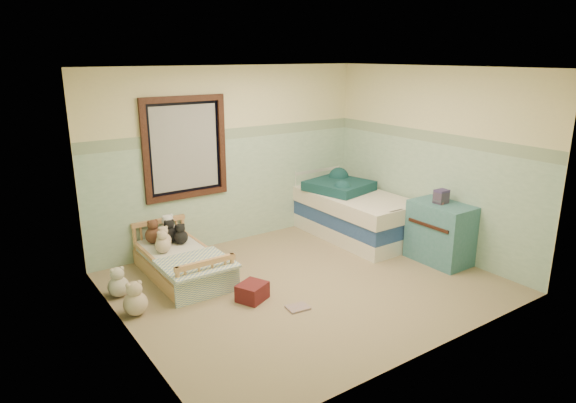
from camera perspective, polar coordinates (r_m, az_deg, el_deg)
floor at (r=6.14m, az=2.11°, el=-9.28°), size 4.20×3.60×0.02m
ceiling at (r=5.54m, az=2.39°, el=14.94°), size 4.20×3.60×0.02m
wall_back at (r=7.19m, az=-6.43°, el=5.06°), size 4.20×0.04×2.50m
wall_front at (r=4.47m, az=16.26°, el=-2.53°), size 4.20×0.04×2.50m
wall_left at (r=4.80m, az=-18.26°, el=-1.41°), size 0.04×3.60×2.50m
wall_right at (r=7.14m, az=15.88°, el=4.46°), size 0.04×3.60×2.50m
wainscot_mint at (r=7.30m, az=-6.25°, el=1.19°), size 4.20×0.01×1.50m
border_strip at (r=7.13m, az=-6.46°, el=7.61°), size 4.20×0.01×0.15m
window_frame at (r=6.82m, az=-11.52°, el=5.93°), size 1.16×0.06×1.36m
window_blinds at (r=6.83m, az=-11.55°, el=5.94°), size 0.92×0.01×1.12m
toddler_bed_frame at (r=6.42m, az=-11.91°, el=-7.44°), size 0.73×1.46×0.19m
toddler_mattress at (r=6.36m, az=-11.99°, el=-6.17°), size 0.67×1.40×0.12m
patchwork_quilt at (r=5.95m, az=-10.30°, el=-6.92°), size 0.79×0.73×0.03m
plush_bed_brown at (r=6.69m, az=-14.94°, el=-3.71°), size 0.21×0.21×0.21m
plush_bed_white at (r=6.75m, az=-13.36°, el=-3.31°), size 0.24×0.24×0.24m
plush_bed_tan at (r=6.52m, az=-13.85°, el=-4.29°), size 0.19×0.19×0.19m
plush_bed_dark at (r=6.60m, az=-11.99°, el=-3.96°), size 0.18×0.18×0.18m
plush_floor_cream at (r=6.09m, az=-18.60°, el=-9.09°), size 0.24×0.24×0.24m
plush_floor_tan at (r=5.63m, az=-16.83°, el=-10.98°), size 0.26×0.26×0.26m
twin_bed_frame at (r=7.65m, az=7.41°, el=-3.14°), size 0.94×1.87×0.22m
twin_boxspring at (r=7.58m, az=7.47°, el=-1.57°), size 0.94×1.87×0.22m
twin_mattress at (r=7.52m, az=7.53°, el=0.02°), size 0.97×1.91×0.22m
teal_blanket at (r=7.66m, az=5.80°, el=1.77°), size 0.96×1.00×0.14m
dresser at (r=6.90m, az=16.81°, el=-3.39°), size 0.50×0.79×0.79m
book_stack at (r=6.78m, az=16.92°, el=0.54°), size 0.18×0.14×0.17m
red_pillow at (r=5.72m, az=-4.05°, el=-10.13°), size 0.40×0.38×0.19m
floor_book at (r=5.57m, az=1.12°, el=-11.90°), size 0.26×0.21×0.02m
extra_plush_0 at (r=6.70m, az=-13.21°, el=-3.61°), size 0.20×0.20×0.20m
extra_plush_1 at (r=6.71m, az=-12.19°, el=-3.72°), size 0.16×0.16×0.16m
extra_plush_2 at (r=6.36m, az=-13.94°, el=-4.81°), size 0.19×0.19×0.19m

